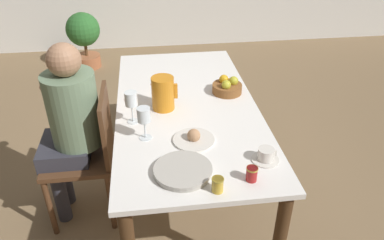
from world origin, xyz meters
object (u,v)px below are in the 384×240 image
(teacup_near_person, at_px, (266,155))
(jam_jar_red, at_px, (218,184))
(chair_person_side, at_px, (89,152))
(person_seated, at_px, (70,120))
(jam_jar_amber, at_px, (252,173))
(fruit_bowl, at_px, (227,87))
(red_pitcher, at_px, (163,93))
(bread_plate, at_px, (194,138))
(wine_glass_water, at_px, (131,100))
(wine_glass_juice, at_px, (144,117))
(potted_plant, at_px, (84,36))
(serving_tray, at_px, (183,171))

(teacup_near_person, distance_m, jam_jar_red, 0.34)
(chair_person_side, distance_m, person_seated, 0.24)
(jam_jar_amber, height_order, fruit_bowl, fruit_bowl)
(red_pitcher, bearing_deg, bread_plate, -69.65)
(jam_jar_amber, bearing_deg, wine_glass_water, 132.95)
(jam_jar_red, height_order, fruit_bowl, fruit_bowl)
(wine_glass_juice, height_order, fruit_bowl, wine_glass_juice)
(jam_jar_amber, distance_m, fruit_bowl, 0.89)
(wine_glass_water, distance_m, teacup_near_person, 0.81)
(teacup_near_person, distance_m, potted_plant, 3.28)
(red_pitcher, height_order, fruit_bowl, red_pitcher)
(bread_plate, height_order, potted_plant, bread_plate)
(serving_tray, xyz_separation_m, bread_plate, (0.09, 0.26, 0.00))
(jam_jar_amber, bearing_deg, red_pitcher, 116.56)
(red_pitcher, relative_size, bread_plate, 0.92)
(serving_tray, xyz_separation_m, jam_jar_red, (0.14, -0.15, 0.02))
(red_pitcher, height_order, jam_jar_amber, red_pitcher)
(wine_glass_water, xyz_separation_m, bread_plate, (0.33, -0.24, -0.13))
(red_pitcher, relative_size, potted_plant, 0.31)
(teacup_near_person, bearing_deg, bread_plate, 147.28)
(teacup_near_person, xyz_separation_m, fruit_bowl, (-0.04, 0.75, 0.01))
(wine_glass_water, relative_size, teacup_near_person, 1.39)
(chair_person_side, relative_size, bread_plate, 3.86)
(wine_glass_juice, relative_size, jam_jar_red, 2.61)
(person_seated, xyz_separation_m, potted_plant, (-0.24, 2.47, -0.32))
(red_pitcher, distance_m, wine_glass_juice, 0.34)
(chair_person_side, relative_size, serving_tray, 3.09)
(wine_glass_water, distance_m, jam_jar_amber, 0.82)
(teacup_near_person, distance_m, jam_jar_amber, 0.18)
(red_pitcher, bearing_deg, person_seated, -174.15)
(red_pitcher, bearing_deg, jam_jar_red, -76.18)
(red_pitcher, relative_size, jam_jar_red, 2.88)
(chair_person_side, relative_size, jam_jar_red, 12.16)
(person_seated, height_order, bread_plate, person_seated)
(chair_person_side, bearing_deg, person_seated, 74.74)
(serving_tray, bearing_deg, potted_plant, 105.71)
(person_seated, bearing_deg, bread_plate, -114.25)
(potted_plant, bearing_deg, fruit_bowl, -61.06)
(wine_glass_juice, height_order, teacup_near_person, wine_glass_juice)
(bread_plate, distance_m, potted_plant, 2.96)
(teacup_near_person, height_order, jam_jar_red, jam_jar_red)
(person_seated, xyz_separation_m, jam_jar_red, (0.76, -0.73, 0.05))
(bread_plate, distance_m, jam_jar_amber, 0.42)
(chair_person_side, height_order, red_pitcher, red_pitcher)
(wine_glass_juice, relative_size, bread_plate, 0.83)
(fruit_bowl, bearing_deg, potted_plant, 118.94)
(teacup_near_person, bearing_deg, red_pitcher, 128.77)
(potted_plant, bearing_deg, serving_tray, -74.29)
(potted_plant, bearing_deg, bread_plate, -71.24)
(wine_glass_water, bearing_deg, fruit_bowl, 25.12)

